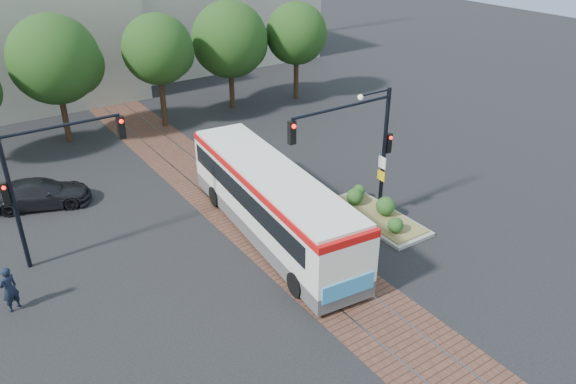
# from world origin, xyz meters

# --- Properties ---
(ground) EXTENTS (120.00, 120.00, 0.00)m
(ground) POSITION_xyz_m (0.00, 0.00, 0.00)
(ground) COLOR black
(ground) RESTS_ON ground
(trackbed) EXTENTS (3.60, 40.00, 0.02)m
(trackbed) POSITION_xyz_m (0.00, 4.00, 0.01)
(trackbed) COLOR brown
(trackbed) RESTS_ON ground
(tree_row) EXTENTS (26.40, 5.60, 7.67)m
(tree_row) POSITION_xyz_m (1.21, 16.42, 4.85)
(tree_row) COLOR #382314
(tree_row) RESTS_ON ground
(warehouses) EXTENTS (40.00, 13.00, 8.00)m
(warehouses) POSITION_xyz_m (-0.53, 28.75, 3.81)
(warehouses) COLOR #ADA899
(warehouses) RESTS_ON ground
(city_bus) EXTENTS (3.65, 12.08, 3.18)m
(city_bus) POSITION_xyz_m (-0.03, 0.57, 1.77)
(city_bus) COLOR #4A4A4D
(city_bus) RESTS_ON ground
(traffic_island) EXTENTS (2.20, 5.20, 1.13)m
(traffic_island) POSITION_xyz_m (4.82, -0.90, 0.33)
(traffic_island) COLOR gray
(traffic_island) RESTS_ON ground
(signal_pole_main) EXTENTS (5.49, 0.46, 6.00)m
(signal_pole_main) POSITION_xyz_m (3.86, -0.81, 4.16)
(signal_pole_main) COLOR black
(signal_pole_main) RESTS_ON ground
(signal_pole_left) EXTENTS (4.99, 0.34, 6.00)m
(signal_pole_left) POSITION_xyz_m (-8.37, 4.00, 3.86)
(signal_pole_left) COLOR black
(signal_pole_left) RESTS_ON ground
(officer) EXTENTS (0.78, 0.68, 1.80)m
(officer) POSITION_xyz_m (-10.56, 1.47, 0.90)
(officer) COLOR black
(officer) RESTS_ON ground
(parked_car) EXTENTS (5.01, 3.35, 1.35)m
(parked_car) POSITION_xyz_m (-7.86, 9.08, 0.67)
(parked_car) COLOR black
(parked_car) RESTS_ON ground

